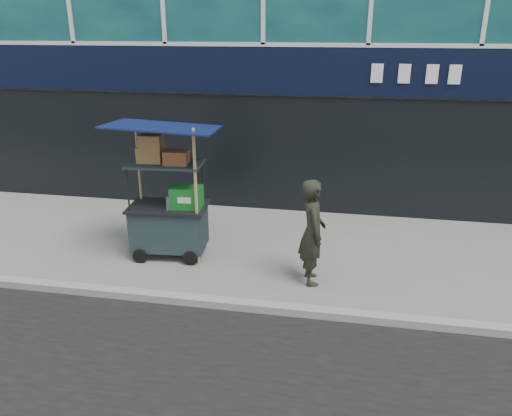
# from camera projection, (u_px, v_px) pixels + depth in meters

# --- Properties ---
(ground) EXTENTS (80.00, 80.00, 0.00)m
(ground) POSITION_uv_depth(u_px,v_px,m) (217.00, 299.00, 7.28)
(ground) COLOR slate
(ground) RESTS_ON ground
(curb) EXTENTS (80.00, 0.18, 0.12)m
(curb) POSITION_uv_depth(u_px,v_px,m) (214.00, 302.00, 7.07)
(curb) COLOR gray
(curb) RESTS_ON ground
(vendor_cart) EXTENTS (1.82, 1.35, 2.34)m
(vendor_cart) POSITION_uv_depth(u_px,v_px,m) (169.00, 210.00, 8.41)
(vendor_cart) COLOR black
(vendor_cart) RESTS_ON ground
(vendor_man) EXTENTS (0.53, 0.68, 1.65)m
(vendor_man) POSITION_uv_depth(u_px,v_px,m) (312.00, 232.00, 7.51)
(vendor_man) COLOR black
(vendor_man) RESTS_ON ground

